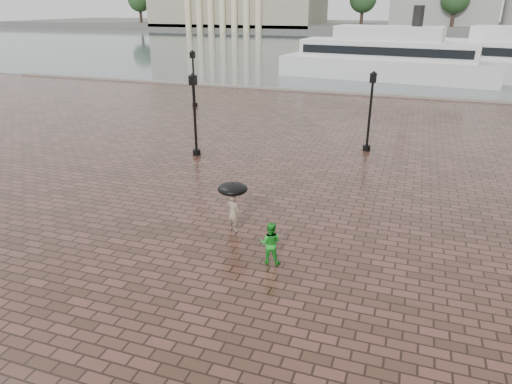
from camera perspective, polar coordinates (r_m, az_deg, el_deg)
ground at (r=15.48m, az=-3.62°, el=-8.25°), size 300.00×300.00×0.00m
harbour_water at (r=104.67m, az=16.93°, el=17.15°), size 240.00×240.00×0.00m
quay_edge at (r=45.25m, az=12.39°, el=11.84°), size 80.00×0.60×0.30m
far_shore at (r=172.46m, az=18.37°, el=19.03°), size 300.00×60.00×2.00m
street_lamps at (r=29.94m, az=-1.32°, el=11.69°), size 15.44×12.44×4.40m
adult_pedestrian at (r=16.91m, az=-2.88°, el=-2.57°), size 0.61×0.46×1.50m
child_pedestrian at (r=14.86m, az=1.81°, el=-6.39°), size 0.76×0.62×1.45m
ferry_near at (r=55.42m, az=16.01°, el=15.83°), size 24.40×8.69×7.83m
umbrella at (r=16.53m, az=-2.94°, el=0.40°), size 1.10×1.10×1.09m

